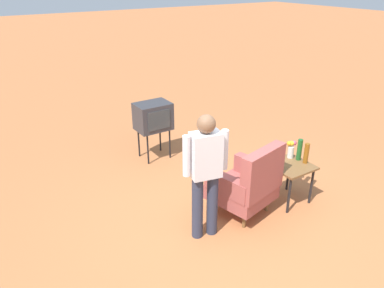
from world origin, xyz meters
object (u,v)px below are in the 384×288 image
at_px(side_table, 290,170).
at_px(tv_on_stand, 153,117).
at_px(bottle_short_clear, 278,156).
at_px(flower_vase, 291,148).
at_px(bottle_tall_amber, 306,153).
at_px(person_standing, 205,170).
at_px(bottle_wine_green, 299,150).
at_px(armchair, 248,183).

height_order(side_table, tv_on_stand, tv_on_stand).
xyz_separation_m(bottle_short_clear, flower_vase, (-0.28, -0.01, 0.05)).
distance_m(tv_on_stand, bottle_tall_amber, 2.68).
relative_size(person_standing, bottle_wine_green, 5.12).
height_order(side_table, person_standing, person_standing).
distance_m(armchair, bottle_tall_amber, 0.99).
bearing_deg(tv_on_stand, person_standing, 78.10).
height_order(side_table, bottle_tall_amber, bottle_tall_amber).
height_order(armchair, person_standing, person_standing).
bearing_deg(person_standing, flower_vase, -174.55).
bearing_deg(tv_on_stand, bottle_wine_green, 117.71).
height_order(tv_on_stand, bottle_tall_amber, tv_on_stand).
distance_m(armchair, person_standing, 0.86).
bearing_deg(bottle_tall_amber, side_table, -15.55).
relative_size(side_table, bottle_short_clear, 2.97).
xyz_separation_m(tv_on_stand, bottle_tall_amber, (-1.20, 2.39, -0.04)).
distance_m(armchair, flower_vase, 0.93).
xyz_separation_m(side_table, bottle_short_clear, (0.12, -0.16, 0.19)).
xyz_separation_m(side_table, bottle_wine_green, (-0.21, -0.06, 0.25)).
xyz_separation_m(side_table, person_standing, (1.47, -0.02, 0.43)).
height_order(tv_on_stand, flower_vase, tv_on_stand).
bearing_deg(bottle_wine_green, bottle_tall_amber, 94.12).
height_order(armchair, flower_vase, armchair).
height_order(bottle_tall_amber, bottle_short_clear, bottle_tall_amber).
height_order(armchair, tv_on_stand, armchair).
distance_m(side_table, flower_vase, 0.33).
height_order(person_standing, bottle_tall_amber, person_standing).
xyz_separation_m(bottle_wine_green, bottle_tall_amber, (-0.01, 0.12, -0.01)).
relative_size(armchair, tv_on_stand, 1.03).
bearing_deg(side_table, bottle_short_clear, -53.42).
bearing_deg(armchair, bottle_tall_amber, 172.03).
bearing_deg(bottle_short_clear, bottle_wine_green, 163.02).
bearing_deg(person_standing, side_table, 179.32).
bearing_deg(bottle_wine_green, bottle_short_clear, -16.98).
bearing_deg(flower_vase, tv_on_stand, -62.11).
distance_m(bottle_short_clear, flower_vase, 0.28).
xyz_separation_m(bottle_tall_amber, flower_vase, (0.06, -0.23, -0.00)).
bearing_deg(bottle_tall_amber, bottle_wine_green, -85.88).
distance_m(tv_on_stand, bottle_wine_green, 2.57).
bearing_deg(tv_on_stand, side_table, 112.88).
distance_m(bottle_wine_green, flower_vase, 0.12).
bearing_deg(armchair, side_table, 174.36).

